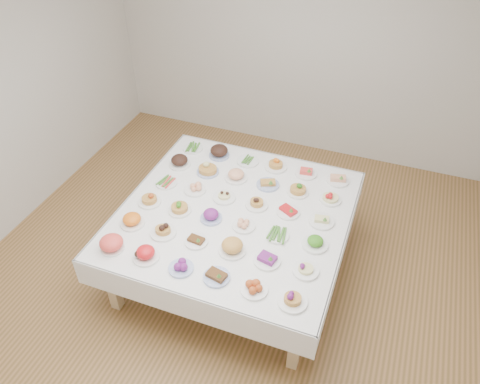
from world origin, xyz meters
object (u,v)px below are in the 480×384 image
(display_table, at_px, (234,218))
(dish_35, at_px, (338,179))
(dish_18, at_px, (166,182))
(dish_0, at_px, (112,244))

(display_table, xyz_separation_m, dish_35, (0.81, 0.80, 0.11))
(display_table, relative_size, dish_35, 9.35)
(dish_18, relative_size, dish_35, 0.95)
(dish_0, xyz_separation_m, dish_18, (0.01, 0.97, -0.04))
(display_table, height_order, dish_18, dish_18)
(dish_18, distance_m, dish_35, 1.73)
(display_table, bearing_deg, dish_18, 168.96)
(dish_0, distance_m, dish_18, 0.97)
(display_table, relative_size, dish_0, 8.90)
(display_table, height_order, dish_35, dish_35)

